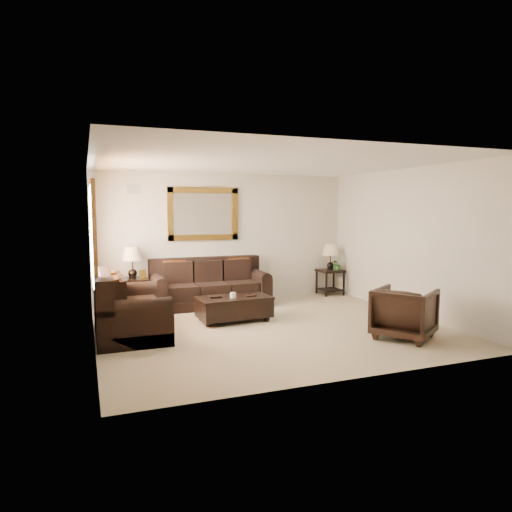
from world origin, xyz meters
name	(u,v)px	position (x,y,z in m)	size (l,w,h in m)	color
room	(270,246)	(0.00, 0.00, 1.35)	(5.51, 5.01, 2.71)	gray
window	(93,234)	(-2.70, 0.90, 1.55)	(0.07, 1.96, 1.66)	white
mirror	(203,214)	(-0.49, 2.47, 1.85)	(1.50, 0.06, 1.10)	#533610
air_vent	(133,189)	(-1.90, 2.48, 2.35)	(0.25, 0.02, 0.18)	#999999
sofa	(209,288)	(-0.49, 2.04, 0.35)	(2.33, 1.01, 0.95)	black
loveseat	(126,312)	(-2.27, 0.34, 0.36)	(1.04, 1.76, 0.99)	black
end_table_left	(133,269)	(-1.99, 2.18, 0.80)	(0.56, 0.56, 1.23)	black
end_table_right	(330,262)	(2.40, 2.20, 0.75)	(0.53, 0.53, 1.16)	black
coffee_table	(234,306)	(-0.43, 0.60, 0.27)	(1.30, 0.75, 0.53)	black
armchair	(404,311)	(1.66, -1.32, 0.42)	(0.82, 0.77, 0.85)	black
potted_plant	(337,265)	(2.51, 2.10, 0.68)	(0.25, 0.28, 0.22)	#22551D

